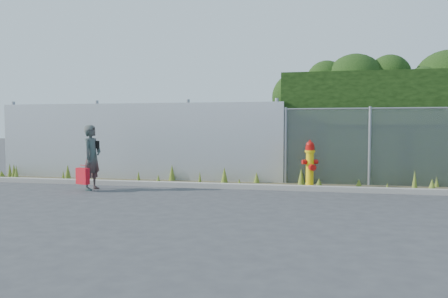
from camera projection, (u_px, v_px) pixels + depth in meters
ground at (224, 201)px, 9.01m from camera, size 80.00×80.00×0.00m
curb at (239, 186)px, 10.77m from camera, size 16.00×0.22×0.12m
weed_strip at (232, 181)px, 11.49m from camera, size 16.00×1.29×0.53m
corrugated_fence at (135, 141)px, 12.56m from camera, size 8.50×0.21×2.30m
chainlink_fence at (413, 146)px, 11.02m from camera, size 6.50×0.07×2.05m
hedge at (416, 109)px, 11.95m from camera, size 7.62×2.02×3.63m
fire_hydrant at (310, 165)px, 10.86m from camera, size 0.40×0.36×1.20m
woman at (92, 157)px, 10.55m from camera, size 0.43×0.61×1.57m
red_tote_bag at (83, 176)px, 10.30m from camera, size 0.35×0.13×0.46m
black_shoulder_bag at (94, 145)px, 10.66m from camera, size 0.25×0.10×0.19m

